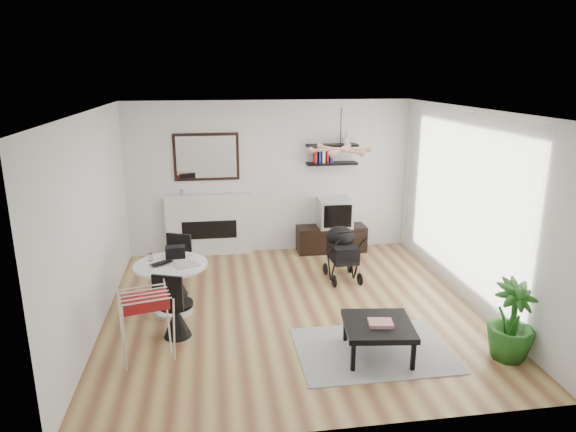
{
  "coord_description": "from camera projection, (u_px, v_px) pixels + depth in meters",
  "views": [
    {
      "loc": [
        -1.02,
        -6.38,
        3.16
      ],
      "look_at": [
        0.01,
        0.4,
        1.23
      ],
      "focal_mm": 32.0,
      "sensor_mm": 36.0,
      "label": 1
    }
  ],
  "objects": [
    {
      "name": "pendant_lamp",
      "position": [
        340.0,
        150.0,
        6.88
      ],
      "size": [
        0.9,
        0.9,
        0.1
      ],
      "primitive_type": null,
      "color": "tan",
      "rests_on": "ceiling"
    },
    {
      "name": "coffee_table",
      "position": [
        378.0,
        327.0,
        5.84
      ],
      "size": [
        0.86,
        0.86,
        0.39
      ],
      "rotation": [
        0.0,
        0.0,
        -0.13
      ],
      "color": "black",
      "rests_on": "rug"
    },
    {
      "name": "drinking_glass",
      "position": [
        150.0,
        257.0,
        6.89
      ],
      "size": [
        0.06,
        0.06,
        0.1
      ],
      "primitive_type": "cylinder",
      "color": "white",
      "rests_on": "dining_table"
    },
    {
      "name": "chair_near",
      "position": [
        176.0,
        316.0,
        6.27
      ],
      "size": [
        0.46,
        0.47,
        0.88
      ],
      "rotation": [
        0.0,
        0.0,
        2.76
      ],
      "color": "black",
      "rests_on": "floor"
    },
    {
      "name": "chair_far",
      "position": [
        176.0,
        276.0,
        7.49
      ],
      "size": [
        0.46,
        0.47,
        0.88
      ],
      "rotation": [
        0.0,
        0.0,
        -0.38
      ],
      "color": "black",
      "rests_on": "floor"
    },
    {
      "name": "sheer_curtain",
      "position": [
        457.0,
        205.0,
        7.25
      ],
      "size": [
        0.04,
        3.6,
        2.6
      ],
      "primitive_type": "cube",
      "color": "white",
      "rests_on": "wall_right"
    },
    {
      "name": "newspaper",
      "position": [
        186.0,
        265.0,
        6.75
      ],
      "size": [
        0.38,
        0.35,
        0.01
      ],
      "primitive_type": "cube",
      "rotation": [
        0.0,
        0.0,
        0.37
      ],
      "color": "beige",
      "rests_on": "dining_table"
    },
    {
      "name": "wall_back",
      "position": [
        270.0,
        178.0,
        9.09
      ],
      "size": [
        5.0,
        0.0,
        5.0
      ],
      "primitive_type": "plane",
      "rotation": [
        1.57,
        0.0,
        0.0
      ],
      "color": "white",
      "rests_on": "floor"
    },
    {
      "name": "black_bag",
      "position": [
        175.0,
        252.0,
        7.0
      ],
      "size": [
        0.27,
        0.17,
        0.16
      ],
      "primitive_type": "cube",
      "rotation": [
        0.0,
        0.0,
        0.06
      ],
      "color": "black",
      "rests_on": "dining_table"
    },
    {
      "name": "crt_tv",
      "position": [
        334.0,
        213.0,
        9.2
      ],
      "size": [
        0.59,
        0.51,
        0.51
      ],
      "color": "silver",
      "rests_on": "tv_console"
    },
    {
      "name": "wall_right",
      "position": [
        471.0,
        208.0,
        7.07
      ],
      "size": [
        0.0,
        5.0,
        5.0
      ],
      "primitive_type": "plane",
      "rotation": [
        1.57,
        0.0,
        -1.57
      ],
      "color": "white",
      "rests_on": "floor"
    },
    {
      "name": "floor",
      "position": [
        292.0,
        309.0,
        7.08
      ],
      "size": [
        5.0,
        5.0,
        0.0
      ],
      "primitive_type": "plane",
      "color": "brown",
      "rests_on": "ground"
    },
    {
      "name": "ceiling",
      "position": [
        292.0,
        110.0,
        6.35
      ],
      "size": [
        5.0,
        5.0,
        0.0
      ],
      "primitive_type": "plane",
      "color": "white",
      "rests_on": "wall_back"
    },
    {
      "name": "dining_table",
      "position": [
        172.0,
        280.0,
        6.86
      ],
      "size": [
        0.97,
        0.97,
        0.71
      ],
      "color": "white",
      "rests_on": "floor"
    },
    {
      "name": "tv_console",
      "position": [
        331.0,
        239.0,
        9.33
      ],
      "size": [
        1.24,
        0.44,
        0.47
      ],
      "primitive_type": "cube",
      "color": "black",
      "rests_on": "floor"
    },
    {
      "name": "potted_plant",
      "position": [
        512.0,
        321.0,
        5.76
      ],
      "size": [
        0.63,
        0.63,
        0.93
      ],
      "primitive_type": "imported",
      "rotation": [
        0.0,
        0.0,
        0.25
      ],
      "color": "#215C1A",
      "rests_on": "floor"
    },
    {
      "name": "laptop",
      "position": [
        163.0,
        264.0,
        6.74
      ],
      "size": [
        0.36,
        0.34,
        0.02
      ],
      "primitive_type": "imported",
      "rotation": [
        0.0,
        0.0,
        0.62
      ],
      "color": "black",
      "rests_on": "dining_table"
    },
    {
      "name": "rug",
      "position": [
        373.0,
        350.0,
        6.03
      ],
      "size": [
        1.78,
        1.29,
        0.01
      ],
      "primitive_type": "cube",
      "color": "gray",
      "rests_on": "floor"
    },
    {
      "name": "wall_left",
      "position": [
        93.0,
        223.0,
        6.35
      ],
      "size": [
        0.0,
        5.0,
        5.0
      ],
      "primitive_type": "plane",
      "rotation": [
        1.57,
        0.0,
        1.57
      ],
      "color": "white",
      "rests_on": "floor"
    },
    {
      "name": "shelf_upper",
      "position": [
        332.0,
        145.0,
        8.97
      ],
      "size": [
        0.9,
        0.25,
        0.04
      ],
      "primitive_type": "cube",
      "color": "black",
      "rests_on": "wall_back"
    },
    {
      "name": "fireplace",
      "position": [
        209.0,
        217.0,
        9.04
      ],
      "size": [
        1.5,
        0.17,
        2.16
      ],
      "color": "white",
      "rests_on": "floor"
    },
    {
      "name": "drying_rack",
      "position": [
        147.0,
        326.0,
        5.69
      ],
      "size": [
        0.67,
        0.64,
        0.84
      ],
      "rotation": [
        0.0,
        0.0,
        0.24
      ],
      "color": "white",
      "rests_on": "floor"
    },
    {
      "name": "stroller",
      "position": [
        342.0,
        254.0,
        8.05
      ],
      "size": [
        0.49,
        0.77,
        0.92
      ],
      "rotation": [
        0.0,
        0.0,
        0.04
      ],
      "color": "black",
      "rests_on": "floor"
    },
    {
      "name": "shelf_lower",
      "position": [
        332.0,
        163.0,
        9.06
      ],
      "size": [
        0.9,
        0.25,
        0.04
      ],
      "primitive_type": "cube",
      "color": "black",
      "rests_on": "wall_back"
    },
    {
      "name": "magazines",
      "position": [
        381.0,
        323.0,
        5.79
      ],
      "size": [
        0.3,
        0.25,
        0.04
      ],
      "primitive_type": "cube",
      "rotation": [
        0.0,
        0.0,
        -0.16
      ],
      "color": "red",
      "rests_on": "coffee_table"
    }
  ]
}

